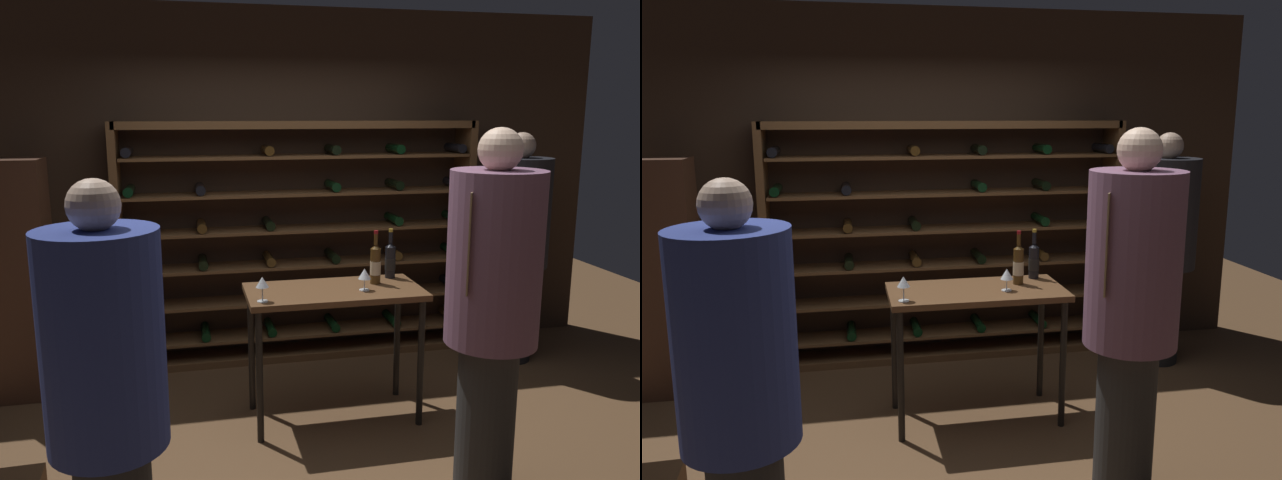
% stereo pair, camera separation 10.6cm
% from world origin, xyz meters
% --- Properties ---
extents(ground_plane, '(9.45, 9.45, 0.00)m').
position_xyz_m(ground_plane, '(0.00, 0.00, 0.00)').
color(ground_plane, brown).
extents(back_wall, '(5.79, 0.10, 2.90)m').
position_xyz_m(back_wall, '(0.00, 1.72, 1.45)').
color(back_wall, '#3D2B1E').
rests_on(back_wall, ground).
extents(wine_rack, '(2.96, 0.32, 1.99)m').
position_xyz_m(wine_rack, '(0.22, 1.51, 0.98)').
color(wine_rack, brown).
rests_on(wine_rack, ground).
extents(tasting_table, '(1.16, 0.57, 0.91)m').
position_xyz_m(tasting_table, '(0.21, 0.36, 0.80)').
color(tasting_table, brown).
rests_on(tasting_table, ground).
extents(person_guest_khaki, '(0.49, 0.49, 1.98)m').
position_xyz_m(person_guest_khaki, '(0.83, -0.61, 1.09)').
color(person_guest_khaki, '#2C2C2C').
rests_on(person_guest_khaki, ground).
extents(person_host_in_suit, '(0.46, 0.46, 1.82)m').
position_xyz_m(person_host_in_suit, '(-1.05, -1.17, 1.00)').
color(person_host_in_suit, '#292929').
rests_on(person_host_in_suit, ground).
extents(person_guest_blue_shirt, '(0.51, 0.51, 1.90)m').
position_xyz_m(person_guest_blue_shirt, '(1.93, 1.06, 1.04)').
color(person_guest_blue_shirt, black).
rests_on(person_guest_blue_shirt, ground).
extents(display_cabinet, '(0.44, 0.36, 1.74)m').
position_xyz_m(display_cabinet, '(-1.91, 1.19, 0.87)').
color(display_cabinet, '#4C2D1E').
rests_on(display_cabinet, ground).
extents(wine_bottle_amber_reserve, '(0.08, 0.08, 0.35)m').
position_xyz_m(wine_bottle_amber_reserve, '(0.67, 0.56, 1.04)').
color(wine_bottle_amber_reserve, black).
rests_on(wine_bottle_amber_reserve, tasting_table).
extents(wine_bottle_gold_foil, '(0.07, 0.07, 0.37)m').
position_xyz_m(wine_bottle_gold_foil, '(0.52, 0.43, 1.05)').
color(wine_bottle_gold_foil, '#4C3314').
rests_on(wine_bottle_gold_foil, tasting_table).
extents(wine_glass_stemmed_right, '(0.08, 0.08, 0.15)m').
position_xyz_m(wine_glass_stemmed_right, '(0.40, 0.29, 1.02)').
color(wine_glass_stemmed_right, silver).
rests_on(wine_glass_stemmed_right, tasting_table).
extents(wine_glass_stemmed_left, '(0.08, 0.08, 0.16)m').
position_xyz_m(wine_glass_stemmed_left, '(-0.28, 0.18, 1.03)').
color(wine_glass_stemmed_left, silver).
rests_on(wine_glass_stemmed_left, tasting_table).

